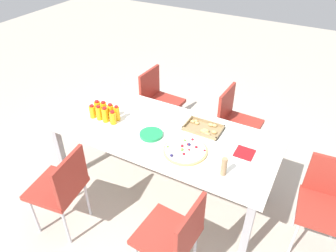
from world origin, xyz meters
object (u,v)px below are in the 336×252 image
juice_bottle_3 (113,118)px  juice_bottle_0 (92,112)px  party_table (161,136)px  juice_bottle_1 (99,113)px  cardboard_tube (224,167)px  chair_end (327,200)px  juice_bottle_4 (98,108)px  fruit_pizza (185,150)px  chair_near_right (175,235)px  chair_far_left (158,98)px  napkin_stack (244,153)px  juice_bottle_6 (111,111)px  chair_near_left (62,186)px  juice_bottle_7 (117,113)px  plate_stack (151,134)px  snack_tray (204,128)px  chair_far_right (235,119)px  juice_bottle_2 (105,115)px  juice_bottle_5 (104,109)px

juice_bottle_3 → juice_bottle_0: bearing=-177.6°
juice_bottle_3 → party_table: bearing=14.1°
juice_bottle_1 → cardboard_tube: bearing=-6.3°
chair_end → juice_bottle_0: bearing=1.3°
juice_bottle_4 → fruit_pizza: juice_bottle_4 is taller
chair_end → juice_bottle_0: (-2.10, -0.21, 0.29)m
juice_bottle_0 → cardboard_tube: bearing=-5.8°
chair_near_right → chair_far_left: same height
napkin_stack → juice_bottle_6: bearing=-175.6°
chair_end → juice_bottle_3: size_ratio=6.29×
chair_near_left → chair_end: same height
juice_bottle_3 → juice_bottle_7: juice_bottle_7 is taller
fruit_pizza → plate_stack: fruit_pizza is taller
party_table → snack_tray: 0.39m
chair_far_right → juice_bottle_2: (-0.96, -0.93, 0.30)m
chair_near_right → fruit_pizza: 0.68m
juice_bottle_5 → plate_stack: (0.55, -0.06, -0.06)m
juice_bottle_2 → juice_bottle_5: size_ratio=1.00×
juice_bottle_1 → napkin_stack: juice_bottle_1 is taller
juice_bottle_3 → cardboard_tube: 1.13m
chair_near_left → juice_bottle_2: bearing=-5.3°
chair_end → napkin_stack: bearing=-1.4°
napkin_stack → juice_bottle_0: bearing=-173.1°
juice_bottle_0 → juice_bottle_7: size_ratio=0.89×
chair_end → juice_bottle_6: size_ratio=5.52×
juice_bottle_2 → snack_tray: size_ratio=0.45×
juice_bottle_2 → chair_near_left: bearing=-87.4°
chair_far_right → juice_bottle_7: bearing=-43.3°
juice_bottle_7 → juice_bottle_1: bearing=-154.3°
chair_near_left → cardboard_tube: 1.32m
chair_end → plate_stack: 1.50m
juice_bottle_0 → plate_stack: juice_bottle_0 is taller
chair_far_right → cardboard_tube: size_ratio=5.37×
juice_bottle_4 → juice_bottle_7: size_ratio=0.93×
chair_near_right → juice_bottle_5: bearing=61.2°
chair_far_left → snack_tray: (0.83, -0.61, 0.24)m
juice_bottle_4 → juice_bottle_0: bearing=-91.3°
juice_bottle_3 → juice_bottle_6: bearing=137.5°
juice_bottle_7 → fruit_pizza: juice_bottle_7 is taller
juice_bottle_1 → juice_bottle_6: size_ratio=0.97×
juice_bottle_1 → napkin_stack: bearing=7.2°
chair_far_right → juice_bottle_5: juice_bottle_5 is taller
juice_bottle_5 → fruit_pizza: bearing=-7.0°
chair_near_left → chair_near_right: bearing=-96.2°
party_table → cardboard_tube: (0.68, -0.26, 0.14)m
juice_bottle_0 → juice_bottle_3: bearing=2.4°
juice_bottle_3 → juice_bottle_6: 0.10m
chair_end → fruit_pizza: size_ratio=2.29×
napkin_stack → plate_stack: bearing=-168.8°
plate_stack → napkin_stack: plate_stack is taller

